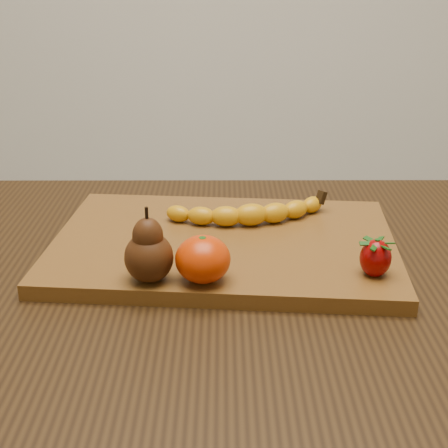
{
  "coord_description": "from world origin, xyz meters",
  "views": [
    {
      "loc": [
        -0.01,
        -0.69,
        1.13
      ],
      "look_at": [
        -0.01,
        0.06,
        0.8
      ],
      "focal_mm": 50.0,
      "sensor_mm": 36.0,
      "label": 1
    }
  ],
  "objects_px": {
    "table": "(228,338)",
    "cutting_board": "(224,245)",
    "mandarin": "(203,259)",
    "pear": "(148,245)"
  },
  "relations": [
    {
      "from": "table",
      "to": "cutting_board",
      "type": "xyz_separation_m",
      "value": [
        -0.01,
        0.06,
        0.11
      ]
    },
    {
      "from": "table",
      "to": "mandarin",
      "type": "height_order",
      "value": "mandarin"
    },
    {
      "from": "pear",
      "to": "mandarin",
      "type": "relative_size",
      "value": 1.38
    },
    {
      "from": "table",
      "to": "mandarin",
      "type": "distance_m",
      "value": 0.16
    },
    {
      "from": "pear",
      "to": "cutting_board",
      "type": "bearing_deg",
      "value": 53.22
    },
    {
      "from": "table",
      "to": "cutting_board",
      "type": "height_order",
      "value": "cutting_board"
    },
    {
      "from": "cutting_board",
      "to": "mandarin",
      "type": "xyz_separation_m",
      "value": [
        -0.02,
        -0.12,
        0.04
      ]
    },
    {
      "from": "table",
      "to": "pear",
      "type": "bearing_deg",
      "value": -149.54
    },
    {
      "from": "pear",
      "to": "mandarin",
      "type": "xyz_separation_m",
      "value": [
        0.06,
        -0.0,
        -0.02
      ]
    },
    {
      "from": "table",
      "to": "cutting_board",
      "type": "distance_m",
      "value": 0.12
    }
  ]
}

